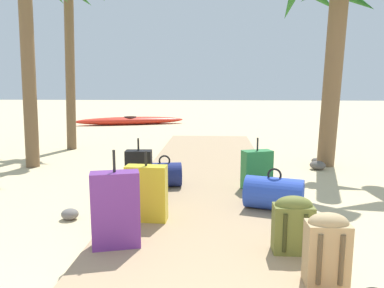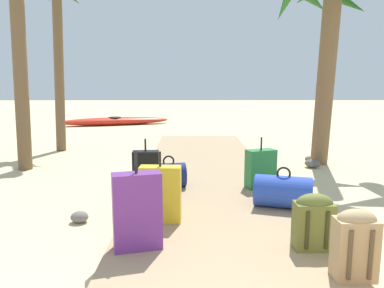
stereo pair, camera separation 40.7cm
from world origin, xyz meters
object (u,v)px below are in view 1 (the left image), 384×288
(backpack_olive, at_px, (293,223))
(kayak, at_px, (130,121))
(suitcase_purple, at_px, (116,210))
(duffel_bag_navy, at_px, (165,175))
(suitcase_yellow, at_px, (147,193))
(backpack_tan, at_px, (327,247))
(suitcase_black, at_px, (139,174))
(suitcase_green, at_px, (257,170))
(palm_tree_near_right, at_px, (339,11))
(duffel_bag_blue, at_px, (274,193))

(backpack_olive, bearing_deg, kayak, 109.68)
(suitcase_purple, distance_m, duffel_bag_navy, 1.98)
(suitcase_yellow, height_order, backpack_tan, suitcase_yellow)
(suitcase_black, bearing_deg, backpack_olive, -42.24)
(suitcase_purple, relative_size, backpack_tan, 1.63)
(suitcase_yellow, distance_m, suitcase_green, 1.82)
(suitcase_black, height_order, backpack_tan, suitcase_black)
(palm_tree_near_right, bearing_deg, suitcase_yellow, -132.98)
(suitcase_purple, bearing_deg, backpack_olive, -0.79)
(duffel_bag_navy, bearing_deg, palm_tree_near_right, 31.37)
(duffel_bag_navy, distance_m, kayak, 8.99)
(suitcase_yellow, distance_m, kayak, 10.26)
(suitcase_purple, distance_m, backpack_tan, 1.75)
(suitcase_green, height_order, duffel_bag_blue, suitcase_green)
(backpack_olive, distance_m, duffel_bag_blue, 1.11)
(backpack_tan, bearing_deg, kayak, 109.46)
(backpack_olive, height_order, duffel_bag_navy, backpack_olive)
(duffel_bag_blue, distance_m, kayak, 10.28)
(duffel_bag_navy, bearing_deg, suitcase_green, -1.70)
(suitcase_purple, bearing_deg, palm_tree_near_right, 51.05)
(suitcase_yellow, relative_size, suitcase_purple, 0.85)
(backpack_tan, xyz_separation_m, palm_tree_near_right, (1.31, 4.21, 2.37))
(suitcase_purple, height_order, kayak, suitcase_purple)
(suitcase_yellow, bearing_deg, backpack_olive, -26.04)
(suitcase_purple, relative_size, suitcase_green, 1.23)
(backpack_olive, bearing_deg, backpack_tan, -75.40)
(duffel_bag_navy, xyz_separation_m, kayak, (-2.44, 8.65, -0.11))
(suitcase_yellow, distance_m, suitcase_purple, 0.67)
(suitcase_black, bearing_deg, suitcase_yellow, -73.18)
(backpack_tan, bearing_deg, duffel_bag_navy, 120.90)
(suitcase_green, xyz_separation_m, duffel_bag_navy, (-1.28, 0.04, -0.10))
(suitcase_black, xyz_separation_m, backpack_olive, (1.62, -1.47, -0.04))
(suitcase_black, distance_m, backpack_olive, 2.19)
(backpack_olive, bearing_deg, suitcase_yellow, 153.96)
(suitcase_yellow, distance_m, backpack_tan, 1.92)
(palm_tree_near_right, bearing_deg, suitcase_purple, -128.95)
(suitcase_yellow, relative_size, duffel_bag_navy, 1.44)
(suitcase_purple, xyz_separation_m, backpack_tan, (1.67, -0.53, -0.06))
(duffel_bag_blue, relative_size, kayak, 0.18)
(suitcase_purple, bearing_deg, duffel_bag_blue, 34.97)
(backpack_tan, distance_m, kayak, 11.83)
(suitcase_black, relative_size, suitcase_purple, 0.87)
(suitcase_purple, bearing_deg, kayak, 102.08)
(duffel_bag_navy, bearing_deg, backpack_tan, -59.10)
(suitcase_purple, distance_m, backpack_olive, 1.54)
(suitcase_green, height_order, kayak, suitcase_green)
(suitcase_green, bearing_deg, suitcase_black, -162.64)
(suitcase_black, xyz_separation_m, palm_tree_near_right, (3.06, 2.23, 2.35))
(backpack_olive, xyz_separation_m, backpack_tan, (0.13, -0.51, 0.02))
(suitcase_purple, distance_m, duffel_bag_blue, 1.90)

